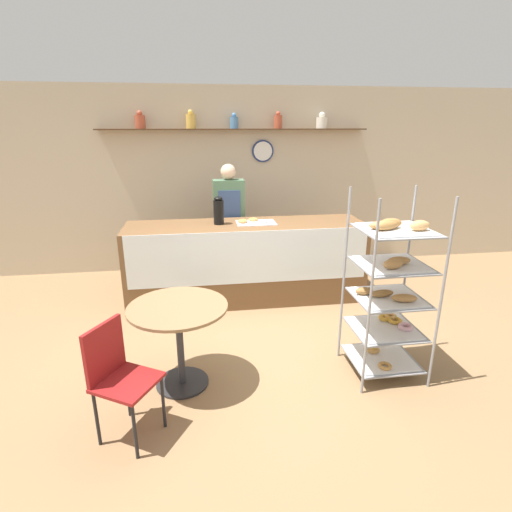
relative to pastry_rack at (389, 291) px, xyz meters
name	(u,v)px	position (x,y,z in m)	size (l,w,h in m)	color
ground_plane	(262,349)	(-1.02, 0.52, -0.79)	(14.00, 14.00, 0.00)	olive
back_wall	(235,179)	(-1.02, 3.13, 0.57)	(10.00, 0.30, 2.70)	beige
display_counter	(247,262)	(-1.02, 1.80, -0.30)	(2.96, 0.76, 0.99)	brown
pastry_rack	(389,291)	(0.00, 0.00, 0.00)	(0.63, 0.60, 1.65)	gray
person_worker	(229,221)	(-1.19, 2.34, 0.12)	(0.41, 0.23, 1.67)	#282833
cafe_table	(179,325)	(-1.80, 0.07, -0.23)	(0.82, 0.82, 0.75)	#262628
cafe_chair	(117,370)	(-2.21, -0.46, -0.27)	(0.52, 0.52, 0.86)	black
coffee_carafe	(219,211)	(-1.35, 1.83, 0.37)	(0.13, 0.13, 0.34)	black
donut_tray_counter	(254,222)	(-0.91, 1.81, 0.22)	(0.48, 0.31, 0.05)	silver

